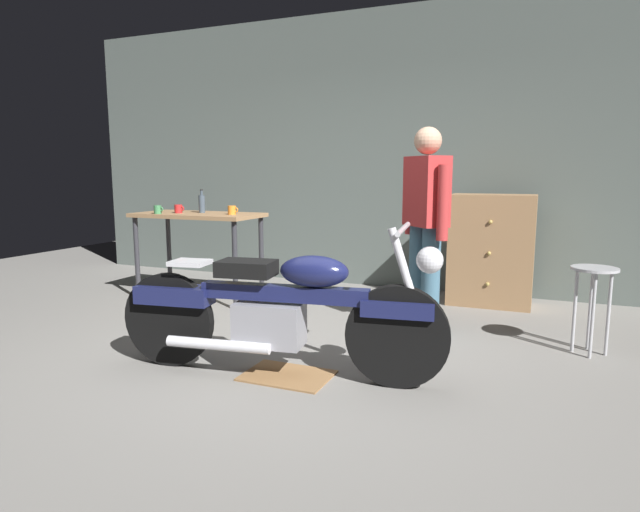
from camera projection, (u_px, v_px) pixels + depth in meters
name	position (u px, v px, depth m)	size (l,w,h in m)	color
ground_plane	(277.00, 361.00, 3.76)	(12.00, 12.00, 0.00)	gray
back_wall	(388.00, 151.00, 6.08)	(8.00, 0.12, 3.10)	#56605B
workbench	(198.00, 224.00, 5.53)	(1.30, 0.64, 0.90)	#99724C
motorcycle	(279.00, 308.00, 3.43)	(2.18, 0.68, 1.00)	black
person_standing	(426.00, 220.00, 4.35)	(0.42, 0.44, 1.67)	#426A7F
shop_stool	(593.00, 287.00, 3.85)	(0.32, 0.32, 0.64)	#B2B2B7
wooden_dresser	(491.00, 250.00, 5.32)	(0.80, 0.47, 1.10)	#99724C
drip_tray	(287.00, 375.00, 3.48)	(0.56, 0.40, 0.01)	olive
mug_red_diner	(179.00, 209.00, 5.51)	(0.11, 0.08, 0.09)	red
mug_green_speckled	(158.00, 210.00, 5.40)	(0.11, 0.08, 0.09)	#3D7F4C
mug_orange_travel	(232.00, 210.00, 5.31)	(0.11, 0.08, 0.09)	orange
bottle	(202.00, 203.00, 5.54)	(0.06, 0.06, 0.24)	#3F4C59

